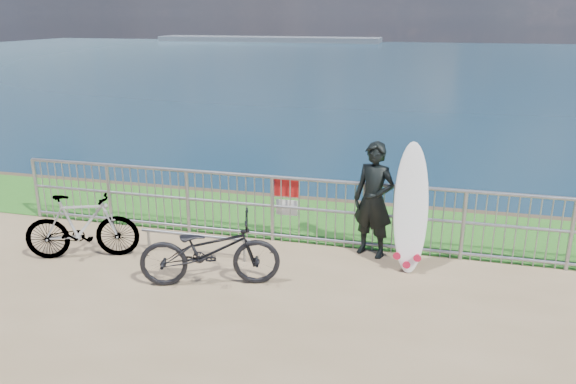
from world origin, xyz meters
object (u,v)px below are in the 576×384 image
(surfer, at_px, (374,200))
(bicycle_far, at_px, (82,226))
(bicycle_near, at_px, (210,250))
(surfboard, at_px, (411,213))

(surfer, height_order, bicycle_far, surfer)
(bicycle_near, relative_size, bicycle_far, 1.13)
(bicycle_near, bearing_deg, surfer, -70.33)
(surfer, distance_m, bicycle_near, 2.62)
(surfboard, height_order, bicycle_near, surfboard)
(surfer, bearing_deg, surfboard, -12.94)
(surfboard, bearing_deg, bicycle_far, -170.00)
(surfer, relative_size, bicycle_far, 1.06)
(bicycle_near, xyz_separation_m, bicycle_far, (-2.23, 0.35, 0.00))
(bicycle_near, bearing_deg, surfboard, -83.25)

